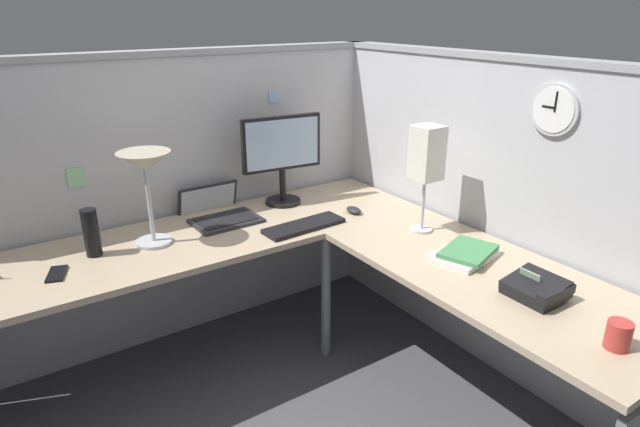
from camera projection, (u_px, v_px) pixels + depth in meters
The scene contains 19 objects.
ground_plane at pixel (318, 380), 2.72m from camera, with size 6.80×6.80×0.00m, color #47474C.
cubicle_wall_back at pixel (174, 200), 2.92m from camera, with size 2.57×0.12×1.58m.
cubicle_wall_right at pixel (490, 216), 2.69m from camera, with size 0.12×2.37×1.58m.
desk at pixel (296, 282), 2.38m from camera, with size 2.35×2.15×0.73m.
monitor at pixel (282, 153), 2.95m from camera, with size 0.46×0.20×0.50m.
laptop at pixel (218, 212), 2.84m from camera, with size 0.35×0.39×0.22m.
keyboard at pixel (304, 226), 2.70m from camera, with size 0.43×0.14×0.02m, color black.
computer_mouse at pixel (354, 210), 2.90m from camera, with size 0.06×0.10×0.03m, color #232326.
desk_lamp_dome at pixel (145, 170), 2.40m from camera, with size 0.24×0.24×0.44m.
cell_phone at pixel (57, 274), 2.23m from camera, with size 0.07×0.14×0.01m, color black.
thermos_flask at pixel (91, 233), 2.37m from camera, with size 0.07×0.07×0.22m, color black.
office_phone at pixel (537, 289), 2.04m from camera, with size 0.19×0.21×0.11m.
book_stack at pixel (466, 254), 2.37m from camera, with size 0.33×0.27×0.04m.
desk_lamp_paper at pixel (427, 156), 2.54m from camera, with size 0.13×0.13×0.53m.
coffee_mug at pixel (618, 335), 1.73m from camera, with size 0.08×0.08×0.10m, color #B2332D.
wall_clock at pixel (555, 110), 2.22m from camera, with size 0.04×0.22×0.22m.
pinned_note_leftmost at pixel (76, 177), 2.55m from camera, with size 0.08×0.00×0.10m, color #8CCC99.
pinned_note_middle at pixel (274, 97), 3.02m from camera, with size 0.06×0.00×0.06m, color #99B7E5.
pinned_note_rightmost at pixel (262, 133), 3.04m from camera, with size 0.09×0.00×0.09m, color #99B7E5.
Camera 1 is at (-1.24, -1.86, 1.77)m, focal length 29.96 mm.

